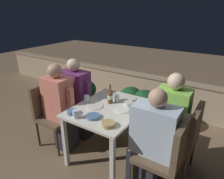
% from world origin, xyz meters
% --- Properties ---
extents(ground_plane, '(16.00, 16.00, 0.00)m').
position_xyz_m(ground_plane, '(0.00, 0.00, 0.00)').
color(ground_plane, '#7A6047').
extents(parapet_wall, '(9.00, 0.18, 0.69)m').
position_xyz_m(parapet_wall, '(0.00, 1.69, 0.35)').
color(parapet_wall, tan).
rests_on(parapet_wall, ground_plane).
extents(dining_table, '(0.81, 1.03, 0.75)m').
position_xyz_m(dining_table, '(0.00, 0.00, 0.65)').
color(dining_table, silver).
rests_on(dining_table, ground_plane).
extents(planter_hedge, '(0.94, 0.47, 0.66)m').
position_xyz_m(planter_hedge, '(0.07, 0.97, 0.37)').
color(planter_hedge, brown).
rests_on(planter_hedge, ground_plane).
extents(chair_left_near, '(0.47, 0.47, 0.93)m').
position_xyz_m(chair_left_near, '(-0.89, -0.20, 0.56)').
color(chair_left_near, brown).
rests_on(chair_left_near, ground_plane).
extents(person_coral_top, '(0.47, 0.26, 1.27)m').
position_xyz_m(person_coral_top, '(-0.68, -0.20, 0.64)').
color(person_coral_top, '#282833').
rests_on(person_coral_top, ground_plane).
extents(chair_left_far, '(0.47, 0.47, 0.93)m').
position_xyz_m(chair_left_far, '(-0.90, 0.16, 0.56)').
color(chair_left_far, brown).
rests_on(chair_left_far, ground_plane).
extents(person_purple_stripe, '(0.50, 0.26, 1.26)m').
position_xyz_m(person_purple_stripe, '(-0.69, 0.16, 0.63)').
color(person_purple_stripe, '#282833').
rests_on(person_purple_stripe, ground_plane).
extents(chair_right_near, '(0.47, 0.47, 0.93)m').
position_xyz_m(chair_right_near, '(0.87, -0.18, 0.56)').
color(chair_right_near, brown).
rests_on(chair_right_near, ground_plane).
extents(person_blue_shirt, '(0.52, 0.26, 1.22)m').
position_xyz_m(person_blue_shirt, '(0.66, -0.18, 0.61)').
color(person_blue_shirt, '#282833').
rests_on(person_blue_shirt, ground_plane).
extents(chair_right_far, '(0.47, 0.47, 0.93)m').
position_xyz_m(chair_right_far, '(0.92, 0.22, 0.56)').
color(chair_right_far, brown).
rests_on(chair_right_far, ground_plane).
extents(person_green_blouse, '(0.47, 0.26, 1.28)m').
position_xyz_m(person_green_blouse, '(0.72, 0.22, 0.65)').
color(person_green_blouse, '#282833').
rests_on(person_green_blouse, ground_plane).
extents(beer_bottle, '(0.07, 0.07, 0.26)m').
position_xyz_m(beer_bottle, '(-0.05, 0.12, 0.85)').
color(beer_bottle, brown).
rests_on(beer_bottle, dining_table).
extents(plate_0, '(0.19, 0.19, 0.01)m').
position_xyz_m(plate_0, '(0.18, 0.02, 0.76)').
color(plate_0, white).
rests_on(plate_0, dining_table).
extents(plate_1, '(0.24, 0.24, 0.01)m').
position_xyz_m(plate_1, '(0.08, 0.35, 0.76)').
color(plate_1, silver).
rests_on(plate_1, dining_table).
extents(plate_2, '(0.22, 0.22, 0.01)m').
position_xyz_m(plate_2, '(-0.17, -0.08, 0.76)').
color(plate_2, silver).
rests_on(plate_2, dining_table).
extents(bowl_0, '(0.16, 0.16, 0.05)m').
position_xyz_m(bowl_0, '(0.24, -0.37, 0.78)').
color(bowl_0, tan).
rests_on(bowl_0, dining_table).
extents(bowl_1, '(0.17, 0.17, 0.04)m').
position_xyz_m(bowl_1, '(-0.01, -0.32, 0.77)').
color(bowl_1, '#4C709E').
rests_on(bowl_1, dining_table).
extents(bowl_2, '(0.12, 0.12, 0.05)m').
position_xyz_m(bowl_2, '(0.19, 0.19, 0.78)').
color(bowl_2, beige).
rests_on(bowl_2, dining_table).
extents(bowl_3, '(0.13, 0.13, 0.05)m').
position_xyz_m(bowl_3, '(-0.28, -0.38, 0.78)').
color(bowl_3, '#4C709E').
rests_on(bowl_3, dining_table).
extents(glass_cup_0, '(0.08, 0.08, 0.09)m').
position_xyz_m(glass_cup_0, '(-0.33, -0.03, 0.80)').
color(glass_cup_0, silver).
rests_on(glass_cup_0, dining_table).
extents(glass_cup_1, '(0.08, 0.08, 0.10)m').
position_xyz_m(glass_cup_1, '(-0.17, -0.43, 0.80)').
color(glass_cup_1, silver).
rests_on(glass_cup_1, dining_table).
extents(glass_cup_2, '(0.07, 0.07, 0.10)m').
position_xyz_m(glass_cup_2, '(-0.01, 0.21, 0.80)').
color(glass_cup_2, silver).
rests_on(glass_cup_2, dining_table).
extents(fork_0, '(0.16, 0.09, 0.01)m').
position_xyz_m(fork_0, '(-0.18, 0.17, 0.75)').
color(fork_0, silver).
rests_on(fork_0, dining_table).
extents(potted_plant, '(0.37, 0.37, 0.69)m').
position_xyz_m(potted_plant, '(-1.01, 0.75, 0.42)').
color(potted_plant, brown).
rests_on(potted_plant, ground_plane).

